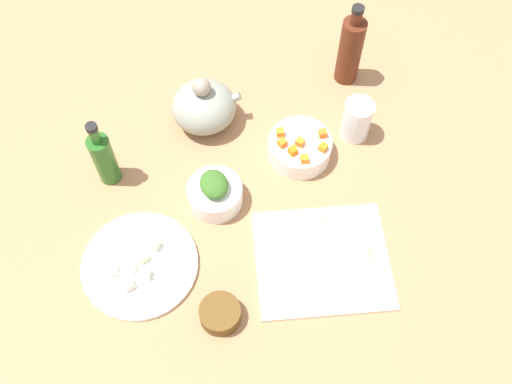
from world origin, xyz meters
The scene contains 30 objects.
tabletop centered at (0.00, 0.00, 1.50)cm, with size 190.00×190.00×3.00cm, color #A87951.
cutting_board centered at (11.95, -17.14, 3.50)cm, with size 29.42×25.67×1.00cm, color white.
plate_tofu centered at (-28.04, -11.35, 3.60)cm, with size 25.74×25.74×1.20cm, color white.
bowl_greens centered at (-9.22, 2.16, 5.89)cm, with size 12.69×12.69×5.79cm, color white.
bowl_carrots centered at (12.78, 11.60, 5.81)cm, with size 15.32×15.32×5.63cm, color white.
bowl_small_side centered at (-12.14, -25.96, 5.07)cm, with size 8.77×8.77×4.14cm, color #5B3A15.
teapot centered at (-8.54, 25.84, 8.90)cm, with size 17.56×15.68×15.37cm.
bottle_0 centered at (30.13, 33.87, 13.24)cm, with size 6.02×6.02×24.12cm.
bottle_1 centered at (-33.20, 13.18, 11.18)cm, with size 5.21×5.21×20.46cm.
drinking_glass_0 centered at (27.70, 15.46, 8.60)cm, with size 7.12×7.12×11.21cm, color white.
carrot_cube_0 centered at (8.24, 11.29, 9.53)cm, with size 1.80×1.80×1.80cm, color orange.
carrot_cube_1 centered at (10.26, 8.62, 9.53)cm, with size 1.80×1.80×1.80cm, color orange.
carrot_cube_2 centered at (18.32, 12.31, 9.53)cm, with size 1.80×1.80×1.80cm, color orange.
carrot_cube_3 centered at (12.41, 10.75, 9.53)cm, with size 1.80×1.80×1.80cm, color orange.
carrot_cube_4 centered at (8.38, 14.30, 9.53)cm, with size 1.80×1.80×1.80cm, color orange.
carrot_cube_5 centered at (12.49, 5.95, 9.53)cm, with size 1.80×1.80×1.80cm, color orange.
carrot_cube_6 centered at (17.51, 8.34, 9.53)cm, with size 1.80×1.80×1.80cm, color orange.
chopped_greens_mound centered at (-9.22, 2.16, 10.59)cm, with size 7.71×6.33×3.61cm, color #376723.
tofu_cube_0 centered at (-30.01, -12.60, 5.30)cm, with size 2.20×2.20×2.20cm, color white.
tofu_cube_1 centered at (-24.31, -7.86, 5.30)cm, with size 2.20×2.20×2.20cm, color #F4E7CA.
tofu_cube_2 centered at (-33.66, -12.49, 5.30)cm, with size 2.20×2.20×2.20cm, color white.
tofu_cube_3 centered at (-30.69, -16.30, 5.30)cm, with size 2.20×2.20×2.20cm, color white.
tofu_cube_4 centered at (-27.13, -10.39, 5.30)cm, with size 2.20×2.20×2.20cm, color #F0F3CE.
tofu_cube_5 centered at (-26.81, -14.58, 5.30)cm, with size 2.20×2.20×2.20cm, color white.
dumpling_0 centered at (12.25, -24.56, 5.32)cm, with size 5.39×4.76×2.65cm, color beige.
dumpling_1 centered at (21.64, -11.00, 5.47)cm, with size 5.27×5.19×2.95cm, color beige.
dumpling_2 centered at (15.06, -17.80, 5.44)cm, with size 5.55×5.38×2.89cm, color beige.
dumpling_3 centered at (7.56, -13.67, 5.56)cm, with size 5.97×5.21×3.11cm, color beige.
dumpling_4 centered at (21.38, -17.53, 5.48)cm, with size 4.51×3.93×2.96cm, color beige.
dumpling_5 centered at (12.95, -8.87, 5.51)cm, with size 5.13×5.03×3.02cm, color beige.
Camera 1 is at (-11.54, -66.08, 124.46)cm, focal length 41.42 mm.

